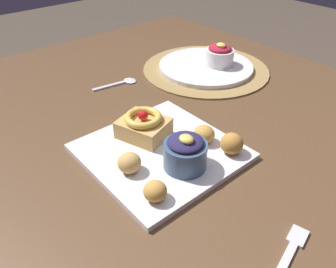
{
  "coord_description": "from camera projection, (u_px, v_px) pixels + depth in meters",
  "views": [
    {
      "loc": [
        0.44,
        -0.47,
        1.15
      ],
      "look_at": [
        0.02,
        -0.11,
        0.77
      ],
      "focal_mm": 35.96,
      "sensor_mm": 36.0,
      "label": 1
    }
  ],
  "objects": [
    {
      "name": "dining_table",
      "position": [
        197.0,
        154.0,
        0.81
      ],
      "size": [
        1.38,
        1.06,
        0.73
      ],
      "color": "brown",
      "rests_on": "ground_plane"
    },
    {
      "name": "woven_placemat",
      "position": [
        206.0,
        69.0,
        1.01
      ],
      "size": [
        0.37,
        0.37,
        0.0
      ],
      "primitive_type": "cylinder",
      "color": "#997A47",
      "rests_on": "dining_table"
    },
    {
      "name": "front_plate",
      "position": [
        160.0,
        152.0,
        0.67
      ],
      "size": [
        0.28,
        0.28,
        0.01
      ],
      "primitive_type": "cube",
      "color": "white",
      "rests_on": "dining_table"
    },
    {
      "name": "cake_slice",
      "position": [
        144.0,
        125.0,
        0.69
      ],
      "size": [
        0.12,
        0.11,
        0.06
      ],
      "rotation": [
        0.0,
        0.0,
        0.32
      ],
      "color": "tan",
      "rests_on": "front_plate"
    },
    {
      "name": "berry_ramekin",
      "position": [
        185.0,
        152.0,
        0.61
      ],
      "size": [
        0.08,
        0.08,
        0.07
      ],
      "color": "#3D5675",
      "rests_on": "front_plate"
    },
    {
      "name": "fritter_front",
      "position": [
        232.0,
        144.0,
        0.65
      ],
      "size": [
        0.04,
        0.04,
        0.04
      ],
      "primitive_type": "ellipsoid",
      "color": "#BC7F38",
      "rests_on": "front_plate"
    },
    {
      "name": "fritter_middle",
      "position": [
        204.0,
        134.0,
        0.68
      ],
      "size": [
        0.04,
        0.04,
        0.04
      ],
      "primitive_type": "ellipsoid",
      "color": "gold",
      "rests_on": "front_plate"
    },
    {
      "name": "fritter_back",
      "position": [
        129.0,
        163.0,
        0.61
      ],
      "size": [
        0.04,
        0.04,
        0.04
      ],
      "primitive_type": "ellipsoid",
      "color": "tan",
      "rests_on": "front_plate"
    },
    {
      "name": "fritter_extra",
      "position": [
        155.0,
        191.0,
        0.55
      ],
      "size": [
        0.04,
        0.04,
        0.03
      ],
      "primitive_type": "ellipsoid",
      "color": "gold",
      "rests_on": "front_plate"
    },
    {
      "name": "back_plate",
      "position": [
        206.0,
        66.0,
        1.0
      ],
      "size": [
        0.28,
        0.28,
        0.01
      ],
      "primitive_type": "cylinder",
      "color": "white",
      "rests_on": "woven_placemat"
    },
    {
      "name": "back_ramekin",
      "position": [
        220.0,
        55.0,
        0.98
      ],
      "size": [
        0.08,
        0.08,
        0.07
      ],
      "color": "white",
      "rests_on": "back_plate"
    },
    {
      "name": "fork",
      "position": [
        290.0,
        252.0,
        0.49
      ],
      "size": [
        0.05,
        0.13,
        0.0
      ],
      "rotation": [
        0.0,
        0.0,
        1.81
      ],
      "color": "silver",
      "rests_on": "dining_table"
    },
    {
      "name": "spoon",
      "position": [
        121.0,
        83.0,
        0.93
      ],
      "size": [
        0.04,
        0.13,
        0.0
      ],
      "rotation": [
        0.0,
        0.0,
        1.42
      ],
      "color": "silver",
      "rests_on": "dining_table"
    }
  ]
}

